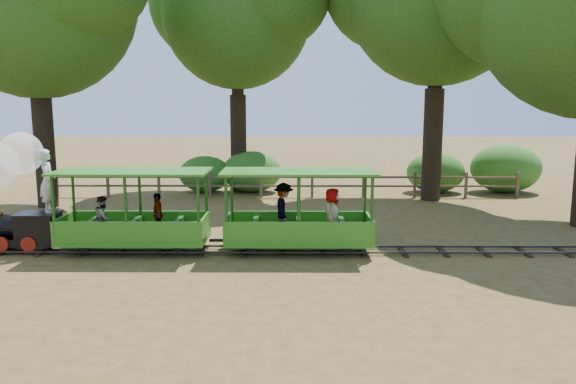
{
  "coord_description": "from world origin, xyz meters",
  "views": [
    {
      "loc": [
        0.22,
        -13.64,
        3.78
      ],
      "look_at": [
        0.11,
        0.5,
        1.45
      ],
      "focal_mm": 35.0,
      "sensor_mm": 36.0,
      "label": 1
    }
  ],
  "objects_px": {
    "locomotive": "(3,184)",
    "fence": "(287,183)",
    "carriage_front": "(133,222)",
    "carriage_rear": "(299,219)"
  },
  "relations": [
    {
      "from": "carriage_front",
      "to": "fence",
      "type": "relative_size",
      "value": 0.21
    },
    {
      "from": "locomotive",
      "to": "fence",
      "type": "height_order",
      "value": "locomotive"
    },
    {
      "from": "carriage_rear",
      "to": "fence",
      "type": "xyz_separation_m",
      "value": [
        -0.4,
        7.98,
        -0.27
      ]
    },
    {
      "from": "carriage_front",
      "to": "carriage_rear",
      "type": "height_order",
      "value": "same"
    },
    {
      "from": "carriage_front",
      "to": "carriage_rear",
      "type": "relative_size",
      "value": 1.0
    },
    {
      "from": "locomotive",
      "to": "fence",
      "type": "xyz_separation_m",
      "value": [
        6.98,
        7.92,
        -1.14
      ]
    },
    {
      "from": "carriage_front",
      "to": "locomotive",
      "type": "bearing_deg",
      "value": 178.34
    },
    {
      "from": "carriage_front",
      "to": "carriage_rear",
      "type": "xyz_separation_m",
      "value": [
        4.15,
        0.04,
        0.07
      ]
    },
    {
      "from": "locomotive",
      "to": "carriage_front",
      "type": "xyz_separation_m",
      "value": [
        3.23,
        -0.09,
        -0.94
      ]
    },
    {
      "from": "fence",
      "to": "locomotive",
      "type": "bearing_deg",
      "value": -131.37
    }
  ]
}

